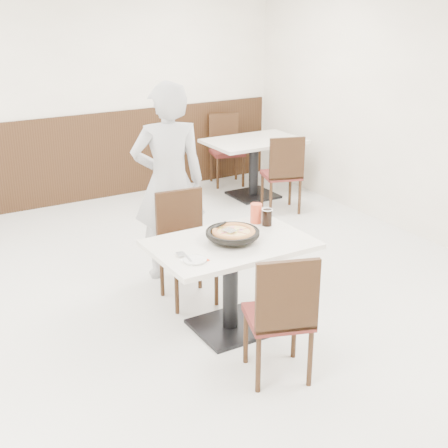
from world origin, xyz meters
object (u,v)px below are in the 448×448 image
chair_far (188,250)px  red_cup (256,213)px  main_table (230,287)px  diner_person (169,183)px  bg_table_right (254,168)px  bg_chair_right_near (281,173)px  pizza_pan (233,236)px  chair_near (278,314)px  bg_chair_right_far (227,151)px  side_plate (195,260)px  cola_glass (267,218)px  pizza (234,234)px

chair_far → red_cup: chair_far is taller
main_table → diner_person: 1.28m
red_cup → bg_table_right: 3.03m
diner_person → bg_chair_right_near: (1.95, 0.97, -0.43)m
chair_far → pizza_pan: 0.69m
chair_near → bg_chair_right_far: (2.04, 4.10, 0.00)m
bg_table_right → side_plate: bearing=-129.4°
main_table → cola_glass: size_ratio=9.23×
chair_far → diner_person: diner_person is taller
pizza → red_cup: (0.37, 0.25, 0.02)m
bg_chair_right_near → bg_table_right: bearing=105.5°
side_plate → bg_chair_right_far: bearing=56.2°
side_plate → red_cup: size_ratio=1.03×
bg_table_right → bg_chair_right_near: bg_chair_right_near is taller
pizza_pan → pizza: 0.02m
bg_table_right → bg_chair_right_far: size_ratio=1.26×
pizza → diner_person: (0.02, 1.16, 0.10)m
pizza_pan → red_cup: bearing=33.9°
bg_chair_right_far → cola_glass: bearing=80.0°
cola_glass → diner_person: size_ratio=0.07×
chair_far → cola_glass: bearing=142.8°
chair_far → bg_chair_right_near: same height
pizza_pan → bg_table_right: size_ratio=0.30×
chair_far → red_cup: 0.67m
chair_near → bg_chair_right_near: same height
main_table → bg_chair_right_far: bg_chair_right_far is taller
cola_glass → bg_chair_right_far: (1.57, 3.26, -0.34)m
red_cup → cola_glass: bearing=-67.7°
chair_far → diner_person: bearing=-94.7°
red_cup → bg_table_right: size_ratio=0.13×
main_table → pizza_pan: 0.42m
diner_person → pizza: bearing=104.9°
chair_far → diner_person: 0.71m
chair_far → red_cup: size_ratio=5.94×
bg_table_right → pizza: bearing=-125.7°
chair_far → chair_near: bearing=96.0°
pizza_pan → chair_far: bearing=96.6°
bg_chair_right_near → chair_near: bearing=-108.2°
diner_person → chair_far: bearing=95.7°
pizza_pan → bg_chair_right_far: bearing=59.8°
side_plate → pizza_pan: bearing=22.9°
cola_glass → bg_chair_right_far: 3.63m
chair_near → diner_person: (0.08, 1.85, 0.43)m
chair_near → side_plate: chair_near is taller
pizza_pan → side_plate: pizza_pan is taller
bg_chair_right_far → red_cup: bearing=78.7°
chair_near → pizza_pan: size_ratio=2.60×
pizza_pan → diner_person: (0.03, 1.16, 0.12)m
cola_glass → bg_chair_right_near: size_ratio=0.14×
main_table → bg_chair_right_near: bearing=46.8°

